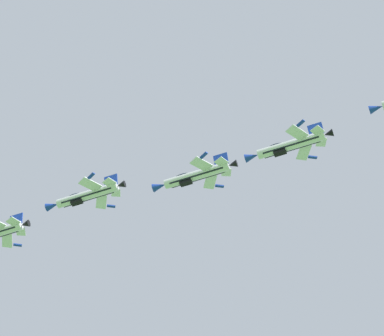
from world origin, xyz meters
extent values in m
cone|color=black|center=(7.75, 94.12, 134.18)|extent=(2.10, 2.09, 1.36)
cube|color=white|center=(5.92, 99.46, 134.74)|extent=(2.97, 4.49, 1.22)
cube|color=#1938A8|center=(8.14, 100.14, 135.26)|extent=(1.70, 1.02, 0.37)
cube|color=white|center=(5.54, 94.21, 133.81)|extent=(2.67, 2.43, 0.69)
cube|color=white|center=(7.60, 96.33, 134.56)|extent=(2.39, 2.65, 0.69)
cube|color=#1938A8|center=(6.05, 95.16, 135.94)|extent=(2.44, 2.41, 2.57)
cylinder|color=white|center=(16.44, 85.34, 137.38)|extent=(9.80, 9.58, 1.70)
cube|color=black|center=(16.53, 85.44, 136.93)|extent=(8.28, 8.10, 0.79)
cone|color=#1938A8|center=(11.31, 90.32, 137.38)|extent=(2.81, 2.79, 1.56)
cone|color=black|center=(21.29, 80.64, 137.38)|extent=(2.10, 2.09, 1.36)
ellipsoid|color=#192333|center=(14.42, 87.05, 137.99)|extent=(3.25, 3.21, 1.37)
cube|color=black|center=(15.05, 87.01, 136.61)|extent=(2.48, 2.46, 1.12)
cube|color=white|center=(15.95, 82.37, 136.57)|extent=(4.47, 3.06, 1.37)
cube|color=#1938A8|center=(15.34, 80.14, 135.97)|extent=(1.07, 1.70, 0.39)
cube|color=white|center=(19.43, 85.96, 138.04)|extent=(2.96, 4.45, 1.37)
cube|color=#1938A8|center=(21.64, 86.63, 138.63)|extent=(1.70, 1.02, 0.39)
cube|color=white|center=(19.08, 80.74, 136.95)|extent=(2.66, 2.43, 0.77)
cube|color=white|center=(21.12, 82.84, 137.81)|extent=(2.39, 2.64, 0.77)
cube|color=#1938A8|center=(19.53, 81.63, 139.12)|extent=(2.51, 2.47, 2.55)
cylinder|color=white|center=(32.08, 70.53, 133.40)|extent=(9.80, 9.58, 1.70)
cube|color=black|center=(32.18, 70.64, 132.96)|extent=(8.28, 8.09, 0.85)
cone|color=#1938A8|center=(26.95, 75.51, 133.40)|extent=(2.81, 2.79, 1.56)
cone|color=black|center=(36.92, 65.83, 133.40)|extent=(2.10, 2.09, 1.36)
ellipsoid|color=#192333|center=(30.04, 72.22, 134.01)|extent=(3.27, 3.23, 1.40)
cube|color=black|center=(30.71, 72.23, 132.64)|extent=(2.49, 2.48, 1.15)
cube|color=white|center=(31.61, 67.59, 132.47)|extent=(4.42, 3.05, 1.57)
cube|color=#1938A8|center=(31.03, 65.39, 131.78)|extent=(1.07, 1.71, 0.41)
cube|color=white|center=(35.04, 71.12, 134.18)|extent=(2.95, 4.40, 1.57)
cube|color=#1938A8|center=(37.23, 71.77, 134.87)|extent=(1.70, 1.03, 0.41)
cube|color=white|center=(34.73, 65.95, 132.90)|extent=(2.64, 2.42, 0.87)
cube|color=white|center=(36.74, 68.01, 133.90)|extent=(2.38, 2.61, 0.87)
cube|color=#1938A8|center=(35.11, 66.76, 135.11)|extent=(2.59, 2.56, 2.52)
cylinder|color=white|center=(44.25, 57.76, 132.92)|extent=(9.80, 9.58, 1.70)
cube|color=black|center=(44.35, 57.87, 132.48)|extent=(8.28, 8.10, 0.82)
cone|color=#1938A8|center=(39.12, 62.74, 132.92)|extent=(2.81, 2.79, 1.56)
cone|color=black|center=(49.09, 53.06, 132.92)|extent=(2.10, 2.09, 1.36)
ellipsoid|color=#192333|center=(42.22, 59.46, 133.53)|extent=(3.26, 3.22, 1.38)
cube|color=black|center=(42.87, 59.44, 132.15)|extent=(2.49, 2.47, 1.13)
cube|color=white|center=(43.77, 54.80, 132.05)|extent=(4.45, 3.05, 1.46)
cube|color=#1938A8|center=(43.18, 52.59, 131.41)|extent=(1.07, 1.71, 0.40)
cube|color=white|center=(47.23, 58.37, 133.63)|extent=(2.95, 4.43, 1.46)
cube|color=#1938A8|center=(49.43, 59.03, 134.27)|extent=(1.70, 1.03, 0.40)
cube|color=white|center=(46.90, 53.17, 132.46)|extent=(2.65, 2.42, 0.82)
cube|color=white|center=(48.92, 55.26, 133.39)|extent=(2.38, 2.63, 0.82)
cube|color=#1938A8|center=(47.31, 54.03, 134.65)|extent=(2.55, 2.51, 2.54)
cone|color=#1938A8|center=(55.67, 46.81, 136.77)|extent=(2.81, 2.79, 1.56)
camera|label=1|loc=(-3.42, -4.86, 1.96)|focal=81.69mm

